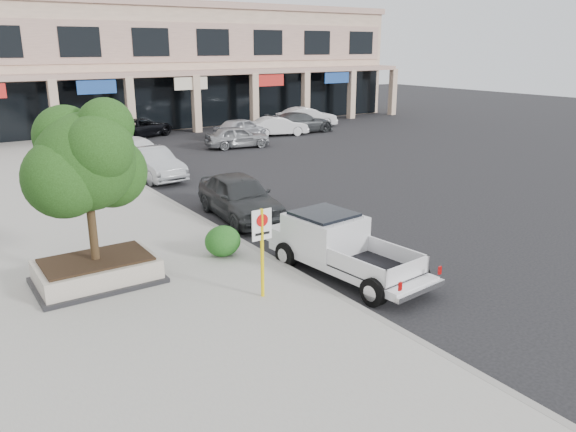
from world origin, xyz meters
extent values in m
plane|color=black|center=(0.00, 0.00, 0.00)|extent=(120.00, 120.00, 0.00)
cube|color=gray|center=(-5.50, 6.00, 0.07)|extent=(8.00, 52.00, 0.15)
cube|color=gray|center=(-1.55, 6.00, 0.07)|extent=(0.20, 52.00, 0.15)
cube|color=tan|center=(8.00, 34.00, 4.50)|extent=(40.00, 10.00, 9.00)
cube|color=gray|center=(8.00, 34.00, 9.25)|extent=(40.40, 10.40, 0.50)
cube|color=gray|center=(8.00, 27.90, 4.30)|extent=(40.00, 2.20, 0.35)
cube|color=tan|center=(28.00, 27.05, 2.10)|extent=(0.55, 0.55, 4.20)
cube|color=black|center=(8.00, 28.95, 2.00)|extent=(39.20, 0.08, 3.90)
cube|color=black|center=(-6.40, 2.50, 0.21)|extent=(3.20, 2.20, 0.12)
cube|color=#A99E8E|center=(-6.40, 2.50, 0.52)|extent=(3.00, 2.00, 0.50)
cube|color=black|center=(-6.40, 2.50, 0.80)|extent=(2.70, 1.70, 0.06)
cylinder|color=#321E13|center=(-6.40, 2.50, 1.93)|extent=(0.22, 0.22, 2.20)
sphere|color=black|center=(-6.40, 2.50, 3.43)|extent=(2.50, 2.50, 2.50)
sphere|color=black|center=(-5.70, 2.80, 3.03)|extent=(1.90, 1.90, 1.90)
sphere|color=black|center=(-6.70, 3.00, 4.03)|extent=(1.60, 1.60, 1.60)
cylinder|color=yellow|center=(-3.18, -0.71, 1.30)|extent=(0.09, 0.09, 2.30)
cube|color=white|center=(-3.18, -0.71, 2.05)|extent=(0.55, 0.03, 0.78)
cylinder|color=red|center=(-3.18, -0.74, 2.17)|extent=(0.32, 0.02, 0.32)
ellipsoid|color=#194F16|center=(-2.69, 2.39, 0.62)|extent=(1.10, 0.99, 0.93)
imported|color=#282A2C|center=(-0.09, 5.97, 0.83)|extent=(2.43, 5.03, 1.66)
imported|color=#A2A6AA|center=(-0.46, 14.04, 0.76)|extent=(1.94, 4.71, 1.52)
imported|color=white|center=(-0.12, 17.13, 0.76)|extent=(2.67, 5.42, 1.52)
imported|color=black|center=(-0.28, 24.96, 0.78)|extent=(2.65, 5.65, 1.56)
imported|color=gray|center=(7.22, 19.41, 0.70)|extent=(4.32, 2.32, 1.40)
imported|color=silver|center=(12.15, 22.19, 0.69)|extent=(4.41, 2.43, 1.38)
imported|color=#333538|center=(14.30, 22.50, 0.75)|extent=(5.27, 2.31, 1.51)
imported|color=black|center=(3.61, 27.03, 0.68)|extent=(5.42, 3.98, 1.37)
imported|color=#B0B2B8|center=(9.20, 22.29, 0.74)|extent=(4.60, 2.63, 1.47)
imported|color=silver|center=(16.41, 24.65, 0.78)|extent=(4.99, 2.62, 1.57)
camera|label=1|loc=(-9.91, -11.88, 6.23)|focal=35.00mm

